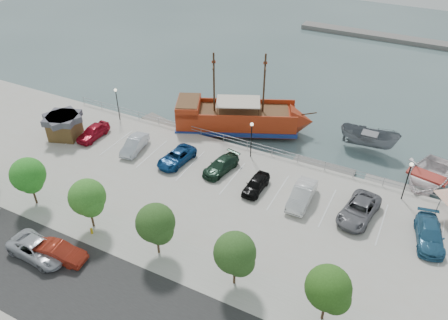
% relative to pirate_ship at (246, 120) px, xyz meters
% --- Properties ---
extents(ground, '(160.00, 160.00, 0.00)m').
position_rel_pirate_ship_xyz_m(ground, '(3.27, -12.50, -1.79)').
color(ground, '#3D5152').
extents(street, '(100.00, 8.00, 0.04)m').
position_rel_pirate_ship_xyz_m(street, '(3.27, -28.50, -0.78)').
color(street, '#242424').
rests_on(street, land_slab).
extents(sidewalk, '(100.00, 4.00, 0.05)m').
position_rel_pirate_ship_xyz_m(sidewalk, '(3.27, -22.50, -0.77)').
color(sidewalk, '#A09F94').
rests_on(sidewalk, land_slab).
extents(seawall_railing, '(50.00, 0.06, 1.00)m').
position_rel_pirate_ship_xyz_m(seawall_railing, '(3.27, -4.70, -0.26)').
color(seawall_railing, gray).
rests_on(seawall_railing, land_slab).
extents(far_shore, '(40.00, 3.00, 0.80)m').
position_rel_pirate_ship_xyz_m(far_shore, '(13.27, 42.50, -1.39)').
color(far_shore, slate).
rests_on(far_shore, ground).
extents(pirate_ship, '(17.05, 10.94, 10.68)m').
position_rel_pirate_ship_xyz_m(pirate_ship, '(0.00, 0.00, 0.00)').
color(pirate_ship, '#A42C10').
rests_on(pirate_ship, ground).
extents(patrol_boat, '(6.75, 2.57, 2.61)m').
position_rel_pirate_ship_xyz_m(patrol_boat, '(14.25, 2.81, -0.48)').
color(patrol_boat, slate).
rests_on(patrol_boat, ground).
extents(speedboat, '(7.22, 8.93, 1.63)m').
position_rel_pirate_ship_xyz_m(speedboat, '(21.13, -1.05, -0.97)').
color(speedboat, silver).
rests_on(speedboat, ground).
extents(dock_west, '(6.76, 3.42, 0.37)m').
position_rel_pirate_ship_xyz_m(dock_west, '(-10.07, -3.30, -1.60)').
color(dock_west, slate).
rests_on(dock_west, ground).
extents(dock_mid, '(6.79, 1.97, 0.39)m').
position_rel_pirate_ship_xyz_m(dock_mid, '(10.81, -3.30, -1.59)').
color(dock_mid, slate).
rests_on(dock_mid, ground).
extents(dock_east, '(6.47, 1.97, 0.37)m').
position_rel_pirate_ship_xyz_m(dock_east, '(18.53, -3.30, -1.61)').
color(dock_east, gray).
rests_on(dock_east, ground).
extents(shed, '(4.40, 4.40, 2.85)m').
position_rel_pirate_ship_xyz_m(shed, '(-17.84, -12.08, 0.73)').
color(shed, brown).
rests_on(shed, land_slab).
extents(street_van, '(5.62, 2.76, 1.54)m').
position_rel_pirate_ship_xyz_m(street_van, '(-6.34, -27.25, -0.02)').
color(street_van, '#B3B7BE').
rests_on(street_van, street).
extents(street_sedan, '(4.71, 2.18, 1.50)m').
position_rel_pirate_ship_xyz_m(street_sedan, '(-4.54, -26.73, -0.04)').
color(street_sedan, maroon).
rests_on(street_sedan, street).
extents(fire_hydrant, '(0.23, 0.23, 0.66)m').
position_rel_pirate_ship_xyz_m(fire_hydrant, '(-4.23, -23.30, -0.43)').
color(fire_hydrant, gold).
rests_on(fire_hydrant, sidewalk).
extents(lamp_post_left, '(0.36, 0.36, 4.28)m').
position_rel_pirate_ship_xyz_m(lamp_post_left, '(-14.73, -6.00, 2.15)').
color(lamp_post_left, black).
rests_on(lamp_post_left, land_slab).
extents(lamp_post_mid, '(0.36, 0.36, 4.28)m').
position_rel_pirate_ship_xyz_m(lamp_post_mid, '(3.27, -6.00, 2.15)').
color(lamp_post_mid, black).
rests_on(lamp_post_mid, land_slab).
extents(lamp_post_right, '(0.36, 0.36, 4.28)m').
position_rel_pirate_ship_xyz_m(lamp_post_right, '(19.27, -6.00, 2.15)').
color(lamp_post_right, black).
rests_on(lamp_post_right, land_slab).
extents(tree_b, '(3.30, 3.20, 5.00)m').
position_rel_pirate_ship_xyz_m(tree_b, '(-11.58, -22.57, 2.51)').
color(tree_b, '#473321').
rests_on(tree_b, sidewalk).
extents(tree_c, '(3.30, 3.20, 5.00)m').
position_rel_pirate_ship_xyz_m(tree_c, '(-4.58, -22.57, 2.51)').
color(tree_c, '#473321').
rests_on(tree_c, sidewalk).
extents(tree_d, '(3.30, 3.20, 5.00)m').
position_rel_pirate_ship_xyz_m(tree_d, '(2.42, -22.57, 2.51)').
color(tree_d, '#473321').
rests_on(tree_d, sidewalk).
extents(tree_e, '(3.30, 3.20, 5.00)m').
position_rel_pirate_ship_xyz_m(tree_e, '(9.42, -22.57, 2.51)').
color(tree_e, '#473321').
rests_on(tree_e, sidewalk).
extents(tree_f, '(3.30, 3.20, 5.00)m').
position_rel_pirate_ship_xyz_m(tree_f, '(16.42, -22.57, 2.51)').
color(tree_f, '#473321').
rests_on(tree_f, sidewalk).
extents(parked_car_a, '(1.85, 4.53, 1.54)m').
position_rel_pirate_ship_xyz_m(parked_car_a, '(-14.81, -10.76, -0.02)').
color(parked_car_a, maroon).
rests_on(parked_car_a, land_slab).
extents(parked_car_b, '(2.32, 4.73, 1.49)m').
position_rel_pirate_ship_xyz_m(parked_car_b, '(-8.85, -10.76, -0.04)').
color(parked_car_b, silver).
rests_on(parked_car_b, land_slab).
extents(parked_car_c, '(2.81, 5.15, 1.37)m').
position_rel_pirate_ship_xyz_m(parked_car_c, '(-3.39, -10.64, -0.10)').
color(parked_car_c, navy).
rests_on(parked_car_c, land_slab).
extents(parked_car_d, '(2.81, 5.01, 1.37)m').
position_rel_pirate_ship_xyz_m(parked_car_d, '(1.58, -9.86, -0.10)').
color(parked_car_d, '#162F21').
rests_on(parked_car_d, land_slab).
extents(parked_car_e, '(1.75, 4.11, 1.38)m').
position_rel_pirate_ship_xyz_m(parked_car_e, '(6.13, -11.12, -0.10)').
color(parked_car_e, black).
rests_on(parked_car_e, land_slab).
extents(parked_car_f, '(1.86, 5.10, 1.67)m').
position_rel_pirate_ship_xyz_m(parked_car_f, '(10.76, -10.83, 0.05)').
color(parked_car_f, silver).
rests_on(parked_car_f, land_slab).
extents(parked_car_g, '(3.44, 6.03, 1.59)m').
position_rel_pirate_ship_xyz_m(parked_car_g, '(16.07, -10.46, 0.00)').
color(parked_car_g, slate).
rests_on(parked_car_g, land_slab).
extents(parked_car_h, '(3.17, 5.59, 1.53)m').
position_rel_pirate_ship_xyz_m(parked_car_h, '(22.15, -10.82, -0.02)').
color(parked_car_h, '#295E82').
rests_on(parked_car_h, land_slab).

